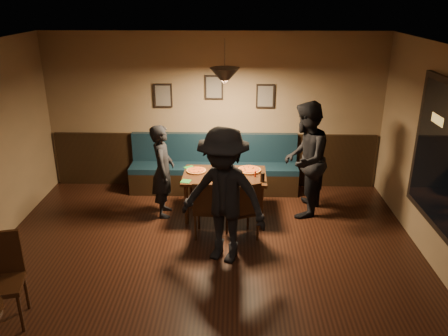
% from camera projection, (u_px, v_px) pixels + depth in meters
% --- Properties ---
extents(floor, '(7.00, 7.00, 0.00)m').
position_uv_depth(floor, '(201.00, 301.00, 5.34)').
color(floor, black).
rests_on(floor, ground).
extents(ceiling, '(7.00, 7.00, 0.00)m').
position_uv_depth(ceiling, '(196.00, 59.00, 4.33)').
color(ceiling, silver).
rests_on(ceiling, ground).
extents(wall_back, '(6.00, 0.00, 6.00)m').
position_uv_depth(wall_back, '(214.00, 112.00, 8.09)').
color(wall_back, '#8C704F').
rests_on(wall_back, ground).
extents(wainscot, '(5.88, 0.06, 1.00)m').
position_uv_depth(wainscot, '(215.00, 160.00, 8.39)').
color(wainscot, black).
rests_on(wainscot, ground).
extents(booth_bench, '(3.00, 0.60, 1.00)m').
position_uv_depth(booth_bench, '(214.00, 165.00, 8.14)').
color(booth_bench, '#0F232D').
rests_on(booth_bench, ground).
extents(picture_left, '(0.32, 0.04, 0.42)m').
position_uv_depth(picture_left, '(163.00, 96.00, 7.98)').
color(picture_left, black).
rests_on(picture_left, wall_back).
extents(picture_center, '(0.32, 0.04, 0.42)m').
position_uv_depth(picture_center, '(214.00, 87.00, 7.90)').
color(picture_center, black).
rests_on(picture_center, wall_back).
extents(picture_right, '(0.32, 0.04, 0.42)m').
position_uv_depth(picture_right, '(265.00, 96.00, 7.94)').
color(picture_right, black).
rests_on(picture_right, wall_back).
extents(pendant_lamp, '(0.44, 0.44, 0.25)m').
position_uv_depth(pendant_lamp, '(225.00, 76.00, 6.61)').
color(pendant_lamp, black).
rests_on(pendant_lamp, ceiling).
extents(dining_table, '(1.32, 0.86, 0.70)m').
position_uv_depth(dining_table, '(225.00, 195.00, 7.30)').
color(dining_table, black).
rests_on(dining_table, floor).
extents(chair_near_left, '(0.43, 0.43, 0.91)m').
position_uv_depth(chair_near_left, '(208.00, 208.00, 6.63)').
color(chair_near_left, '#32190E').
rests_on(chair_near_left, floor).
extents(chair_near_right, '(0.53, 0.53, 0.91)m').
position_uv_depth(chair_near_right, '(242.00, 209.00, 6.58)').
color(chair_near_right, '#33190E').
rests_on(chair_near_right, floor).
extents(diner_left, '(0.40, 0.58, 1.51)m').
position_uv_depth(diner_left, '(163.00, 171.00, 7.17)').
color(diner_left, black).
rests_on(diner_left, floor).
extents(diner_right, '(0.96, 1.09, 1.86)m').
position_uv_depth(diner_right, '(305.00, 160.00, 7.14)').
color(diner_right, black).
rests_on(diner_right, floor).
extents(diner_front, '(1.37, 1.11, 1.85)m').
position_uv_depth(diner_front, '(224.00, 196.00, 5.87)').
color(diner_front, black).
rests_on(diner_front, floor).
extents(pizza_a, '(0.32, 0.32, 0.04)m').
position_uv_depth(pizza_a, '(196.00, 171.00, 7.28)').
color(pizza_a, orange).
rests_on(pizza_a, dining_table).
extents(pizza_b, '(0.43, 0.43, 0.04)m').
position_uv_depth(pizza_b, '(222.00, 178.00, 6.99)').
color(pizza_b, orange).
rests_on(pizza_b, dining_table).
extents(pizza_c, '(0.40, 0.40, 0.04)m').
position_uv_depth(pizza_c, '(249.00, 170.00, 7.30)').
color(pizza_c, orange).
rests_on(pizza_c, dining_table).
extents(soda_glass, '(0.07, 0.07, 0.14)m').
position_uv_depth(soda_glass, '(262.00, 177.00, 6.87)').
color(soda_glass, black).
rests_on(soda_glass, dining_table).
extents(tabasco_bottle, '(0.03, 0.03, 0.11)m').
position_uv_depth(tabasco_bottle, '(255.00, 174.00, 7.06)').
color(tabasco_bottle, '#921504').
rests_on(tabasco_bottle, dining_table).
extents(napkin_a, '(0.22, 0.22, 0.01)m').
position_uv_depth(napkin_a, '(190.00, 168.00, 7.44)').
color(napkin_a, '#1B681F').
rests_on(napkin_a, dining_table).
extents(napkin_b, '(0.17, 0.17, 0.01)m').
position_uv_depth(napkin_b, '(186.00, 181.00, 6.91)').
color(napkin_b, '#1B6721').
rests_on(napkin_b, dining_table).
extents(cutlery_set, '(0.18, 0.05, 0.00)m').
position_uv_depth(cutlery_set, '(223.00, 183.00, 6.85)').
color(cutlery_set, '#BABABF').
rests_on(cutlery_set, dining_table).
extents(cafe_chair_far, '(0.55, 0.55, 1.02)m').
position_uv_depth(cafe_chair_far, '(0.00, 283.00, 4.81)').
color(cafe_chair_far, black).
rests_on(cafe_chair_far, floor).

